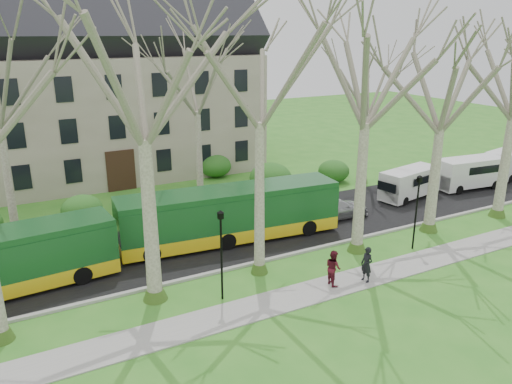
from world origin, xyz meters
TOP-DOWN VIEW (x-y plane):
  - ground at (0.00, 0.00)m, footprint 120.00×120.00m
  - sidewalk at (0.00, -2.50)m, footprint 70.00×2.00m
  - road at (0.00, 5.50)m, footprint 80.00×8.00m
  - curb at (0.00, 1.50)m, footprint 80.00×0.25m
  - building at (-6.00, 24.00)m, footprint 26.50×12.20m
  - tree_row_verge at (0.00, 0.30)m, footprint 49.00×7.00m
  - tree_row_far at (-1.33, 11.00)m, footprint 33.00×7.00m
  - lamp_row at (-0.00, -1.00)m, footprint 36.22×0.22m
  - hedges at (-4.67, 14.00)m, footprint 30.60×8.60m
  - bus_follow at (-2.72, 4.99)m, footprint 13.27×3.90m
  - sedan at (5.02, 5.03)m, footprint 4.69×2.04m
  - van_a at (12.32, 5.80)m, footprint 5.33×2.74m
  - van_b at (18.25, 5.37)m, footprint 5.77×2.66m
  - van_c at (23.97, 5.99)m, footprint 5.73×2.96m
  - pedestrian_a at (0.98, -2.87)m, footprint 0.51×0.71m
  - pedestrian_b at (-0.67, -2.36)m, footprint 0.75×0.92m

SIDE VIEW (x-z plane):
  - ground at x=0.00m, z-range 0.00..0.00m
  - sidewalk at x=0.00m, z-range 0.00..0.06m
  - road at x=0.00m, z-range 0.00..0.06m
  - curb at x=0.00m, z-range 0.00..0.14m
  - sedan at x=5.02m, z-range 0.06..1.40m
  - pedestrian_b at x=-0.67m, z-range 0.06..1.84m
  - pedestrian_a at x=0.98m, z-range 0.06..1.86m
  - hedges at x=-4.67m, z-range 0.00..2.00m
  - van_a at x=12.32m, z-range 0.06..2.28m
  - van_c at x=23.97m, z-range 0.06..2.44m
  - van_b at x=18.25m, z-range 0.06..2.49m
  - bus_follow at x=-2.72m, z-range 0.06..3.33m
  - lamp_row at x=0.00m, z-range 0.42..4.72m
  - tree_row_far at x=-1.33m, z-range 0.00..12.00m
  - tree_row_verge at x=0.00m, z-range 0.00..14.00m
  - building at x=-6.00m, z-range 0.07..16.07m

